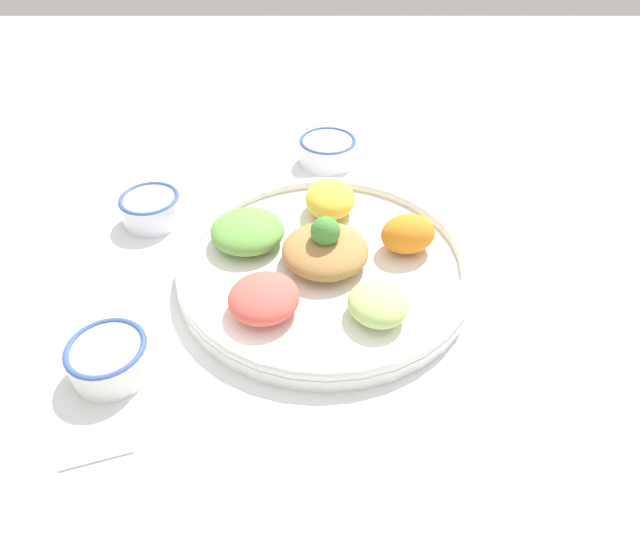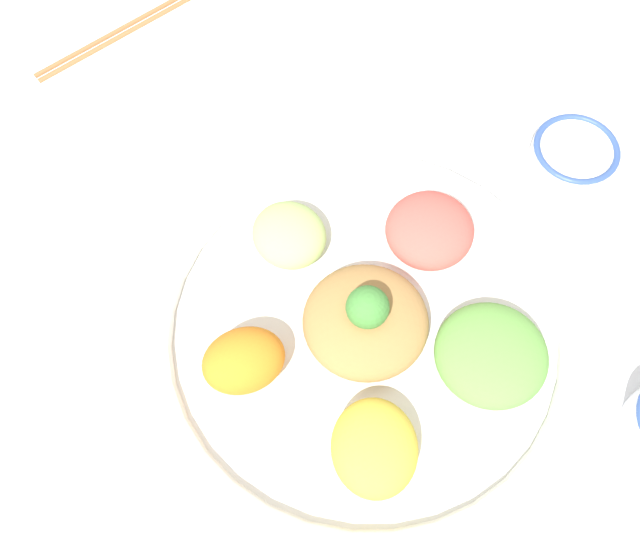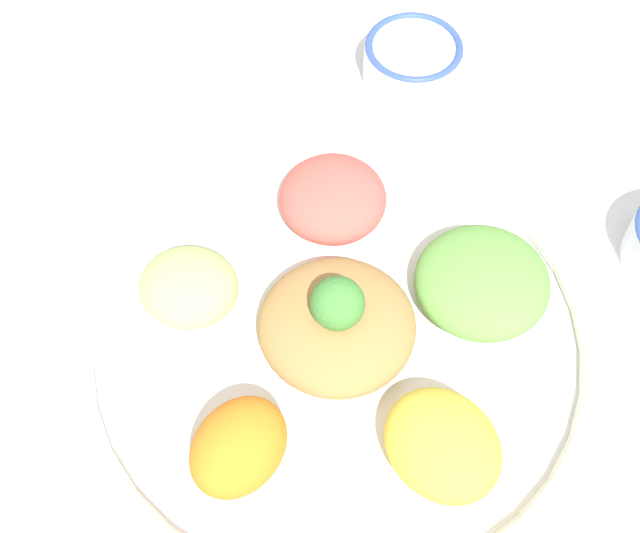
{
  "view_description": "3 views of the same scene",
  "coord_description": "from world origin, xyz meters",
  "px_view_note": "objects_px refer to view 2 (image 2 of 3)",
  "views": [
    {
      "loc": [
        -0.58,
        -0.0,
        0.52
      ],
      "look_at": [
        -0.05,
        -0.0,
        0.05
      ],
      "focal_mm": 30.0,
      "sensor_mm": 36.0,
      "label": 1
    },
    {
      "loc": [
        0.26,
        -0.08,
        0.71
      ],
      "look_at": [
        -0.05,
        -0.05,
        0.08
      ],
      "focal_mm": 42.0,
      "sensor_mm": 36.0,
      "label": 2
    },
    {
      "loc": [
        0.23,
        -0.23,
        0.64
      ],
      "look_at": [
        -0.03,
        -0.0,
        0.09
      ],
      "focal_mm": 50.0,
      "sensor_mm": 36.0,
      "label": 3
    }
  ],
  "objects_px": {
    "salad_platter": "(368,330)",
    "chopsticks_pair_near": "(115,34)",
    "rice_bowl_blue": "(572,158)",
    "serving_spoon_extra": "(562,82)"
  },
  "relations": [
    {
      "from": "chopsticks_pair_near",
      "to": "serving_spoon_extra",
      "type": "relative_size",
      "value": 1.58
    },
    {
      "from": "serving_spoon_extra",
      "to": "salad_platter",
      "type": "bearing_deg",
      "value": 30.41
    },
    {
      "from": "salad_platter",
      "to": "chopsticks_pair_near",
      "type": "distance_m",
      "value": 0.51
    },
    {
      "from": "salad_platter",
      "to": "serving_spoon_extra",
      "type": "xyz_separation_m",
      "value": [
        -0.3,
        0.28,
        -0.02
      ]
    },
    {
      "from": "rice_bowl_blue",
      "to": "salad_platter",
      "type": "bearing_deg",
      "value": -54.67
    },
    {
      "from": "salad_platter",
      "to": "rice_bowl_blue",
      "type": "xyz_separation_m",
      "value": [
        -0.18,
        0.25,
        0.0
      ]
    },
    {
      "from": "rice_bowl_blue",
      "to": "serving_spoon_extra",
      "type": "bearing_deg",
      "value": 167.72
    },
    {
      "from": "salad_platter",
      "to": "chopsticks_pair_near",
      "type": "xyz_separation_m",
      "value": [
        -0.44,
        -0.26,
        -0.02
      ]
    },
    {
      "from": "salad_platter",
      "to": "serving_spoon_extra",
      "type": "bearing_deg",
      "value": 137.39
    },
    {
      "from": "chopsticks_pair_near",
      "to": "serving_spoon_extra",
      "type": "height_order",
      "value": "chopsticks_pair_near"
    }
  ]
}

